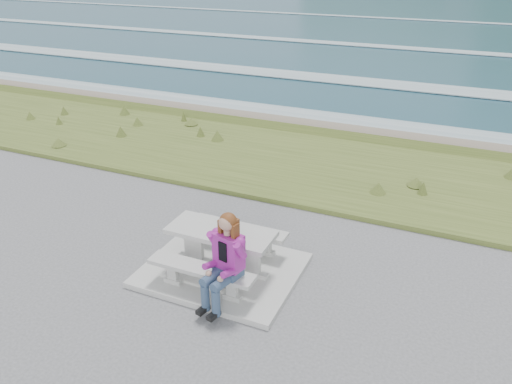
% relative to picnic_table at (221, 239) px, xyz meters
% --- Properties ---
extents(concrete_slab, '(2.60, 2.10, 0.10)m').
position_rel_picnic_table_xyz_m(concrete_slab, '(-0.00, 0.00, -0.63)').
color(concrete_slab, '#9D9C98').
rests_on(concrete_slab, ground).
extents(picnic_table, '(1.80, 0.75, 0.75)m').
position_rel_picnic_table_xyz_m(picnic_table, '(0.00, 0.00, 0.00)').
color(picnic_table, '#9D9C98').
rests_on(picnic_table, concrete_slab).
extents(bench_landward, '(1.80, 0.35, 0.45)m').
position_rel_picnic_table_xyz_m(bench_landward, '(0.00, -0.70, -0.23)').
color(bench_landward, '#9D9C98').
rests_on(bench_landward, concrete_slab).
extents(bench_seaward, '(1.80, 0.35, 0.45)m').
position_rel_picnic_table_xyz_m(bench_seaward, '(0.00, 0.70, -0.23)').
color(bench_seaward, '#9D9C98').
rests_on(bench_seaward, concrete_slab).
extents(grass_verge, '(160.00, 4.50, 0.22)m').
position_rel_picnic_table_xyz_m(grass_verge, '(-0.00, 5.00, -0.68)').
color(grass_verge, '#3F4F1D').
rests_on(grass_verge, ground).
extents(shore_drop, '(160.00, 0.80, 2.20)m').
position_rel_picnic_table_xyz_m(shore_drop, '(-0.00, 7.90, -0.68)').
color(shore_drop, brown).
rests_on(shore_drop, ground).
extents(ocean, '(1600.00, 1600.00, 0.09)m').
position_rel_picnic_table_xyz_m(ocean, '(-0.00, 25.09, -2.42)').
color(ocean, '#1F4859').
rests_on(ocean, ground).
extents(seated_woman, '(0.59, 0.84, 1.51)m').
position_rel_picnic_table_xyz_m(seated_woman, '(0.45, -0.84, -0.03)').
color(seated_woman, navy).
rests_on(seated_woman, concrete_slab).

